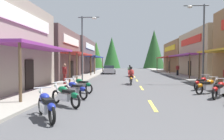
% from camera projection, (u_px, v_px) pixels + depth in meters
% --- Properties ---
extents(ground, '(10.24, 78.58, 0.10)m').
position_uv_depth(ground, '(135.00, 78.00, 25.32)').
color(ground, '#4C4C4F').
extents(sidewalk_left, '(2.46, 78.58, 0.12)m').
position_uv_depth(sidewalk_left, '(85.00, 77.00, 25.73)').
color(sidewalk_left, gray).
rests_on(sidewalk_left, ground).
extents(sidewalk_right, '(2.46, 78.58, 0.12)m').
position_uv_depth(sidewalk_right, '(186.00, 77.00, 24.89)').
color(sidewalk_right, '#9E9991').
rests_on(sidewalk_right, ground).
extents(centerline_dashes, '(0.16, 52.23, 0.01)m').
position_uv_depth(centerline_dashes, '(134.00, 76.00, 27.43)').
color(centerline_dashes, '#E0C64C').
rests_on(centerline_dashes, ground).
extents(storefront_left_middle, '(10.51, 9.35, 5.68)m').
position_uv_depth(storefront_left_middle, '(36.00, 55.00, 24.10)').
color(storefront_left_middle, brown).
rests_on(storefront_left_middle, ground).
extents(storefront_left_far, '(10.65, 12.51, 6.01)m').
position_uv_depth(storefront_left_far, '(67.00, 56.00, 36.82)').
color(storefront_left_far, brown).
rests_on(storefront_left_far, ground).
extents(storefront_right_middle, '(8.07, 11.65, 6.16)m').
position_uv_depth(storefront_right_middle, '(213.00, 54.00, 27.16)').
color(storefront_right_middle, tan).
rests_on(storefront_right_middle, ground).
extents(storefront_right_far, '(7.90, 12.65, 5.96)m').
position_uv_depth(storefront_right_far, '(185.00, 57.00, 39.80)').
color(storefront_right_far, olive).
rests_on(storefront_right_far, ground).
extents(streetlamp_left, '(2.12, 0.30, 6.49)m').
position_uv_depth(streetlamp_left, '(85.00, 39.00, 20.02)').
color(streetlamp_left, '#474C51').
rests_on(streetlamp_left, ground).
extents(streetlamp_right, '(2.12, 0.30, 6.90)m').
position_uv_depth(streetlamp_right, '(200.00, 33.00, 17.31)').
color(streetlamp_right, '#474C51').
rests_on(streetlamp_right, ground).
extents(motorcycle_parked_right_3, '(1.50, 1.67, 1.04)m').
position_uv_depth(motorcycle_parked_right_3, '(220.00, 89.00, 10.79)').
color(motorcycle_parked_right_3, black).
rests_on(motorcycle_parked_right_3, ground).
extents(motorcycle_parked_right_4, '(1.88, 1.20, 1.04)m').
position_uv_depth(motorcycle_parked_right_4, '(208.00, 86.00, 12.24)').
color(motorcycle_parked_right_4, black).
rests_on(motorcycle_parked_right_4, ground).
extents(motorcycle_parked_right_5, '(1.62, 1.54, 1.04)m').
position_uv_depth(motorcycle_parked_right_5, '(202.00, 83.00, 14.05)').
color(motorcycle_parked_right_5, black).
rests_on(motorcycle_parked_right_5, ground).
extents(motorcycle_parked_left_0, '(1.32, 1.81, 1.04)m').
position_uv_depth(motorcycle_parked_left_0, '(46.00, 105.00, 6.78)').
color(motorcycle_parked_left_0, black).
rests_on(motorcycle_parked_left_0, ground).
extents(motorcycle_parked_left_1, '(1.72, 1.44, 1.04)m').
position_uv_depth(motorcycle_parked_left_1, '(65.00, 95.00, 8.84)').
color(motorcycle_parked_left_1, black).
rests_on(motorcycle_parked_left_1, ground).
extents(motorcycle_parked_left_2, '(1.73, 1.42, 1.04)m').
position_uv_depth(motorcycle_parked_left_2, '(75.00, 89.00, 10.78)').
color(motorcycle_parked_left_2, black).
rests_on(motorcycle_parked_left_2, ground).
extents(motorcycle_parked_left_3, '(1.75, 1.39, 1.04)m').
position_uv_depth(motorcycle_parked_left_3, '(81.00, 85.00, 12.81)').
color(motorcycle_parked_left_3, black).
rests_on(motorcycle_parked_left_3, ground).
extents(rider_cruising_lead, '(0.60, 2.14, 1.57)m').
position_uv_depth(rider_cruising_lead, '(131.00, 77.00, 17.49)').
color(rider_cruising_lead, black).
rests_on(rider_cruising_lead, ground).
extents(rider_cruising_trailing, '(0.60, 2.14, 1.57)m').
position_uv_depth(rider_cruising_trailing, '(130.00, 72.00, 27.06)').
color(rider_cruising_trailing, black).
rests_on(rider_cruising_trailing, ground).
extents(pedestrian_by_shop, '(0.52, 0.39, 1.70)m').
position_uv_depth(pedestrian_by_shop, '(178.00, 69.00, 27.62)').
color(pedestrian_by_shop, black).
rests_on(pedestrian_by_shop, ground).
extents(pedestrian_waiting, '(0.46, 0.43, 1.81)m').
position_uv_depth(pedestrian_waiting, '(65.00, 73.00, 16.73)').
color(pedestrian_waiting, maroon).
rests_on(pedestrian_waiting, ground).
extents(parked_car_curbside, '(2.30, 4.41, 1.40)m').
position_uv_depth(parked_car_curbside, '(109.00, 70.00, 33.59)').
color(parked_car_curbside, silver).
rests_on(parked_car_curbside, ground).
extents(treeline_backdrop, '(24.72, 11.12, 11.92)m').
position_uv_depth(treeline_backdrop, '(133.00, 52.00, 64.44)').
color(treeline_backdrop, '#235923').
rests_on(treeline_backdrop, ground).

